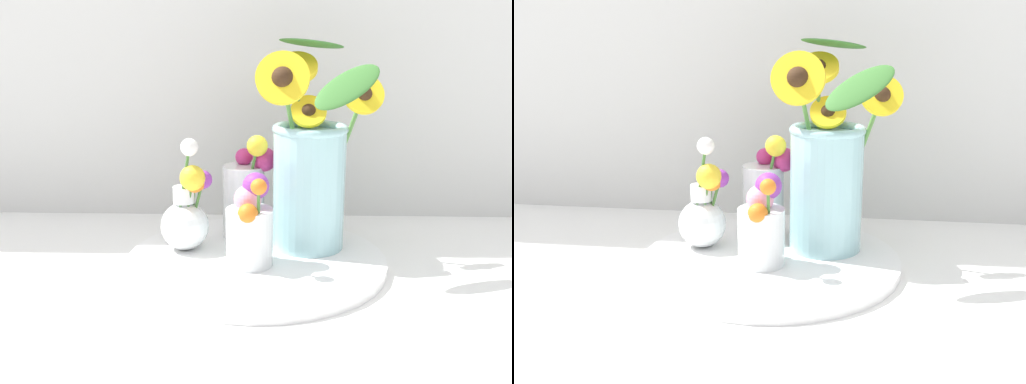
# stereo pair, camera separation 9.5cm
# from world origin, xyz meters

# --- Properties ---
(ground_plane) EXTENTS (6.00, 6.00, 0.00)m
(ground_plane) POSITION_xyz_m (0.00, 0.00, 0.00)
(ground_plane) COLOR white
(serving_tray) EXTENTS (0.42, 0.42, 0.02)m
(serving_tray) POSITION_xyz_m (0.02, 0.08, 0.01)
(serving_tray) COLOR white
(serving_tray) RESTS_ON ground_plane
(mason_jar_sunflowers) EXTENTS (0.22, 0.23, 0.35)m
(mason_jar_sunflowers) POSITION_xyz_m (0.11, 0.13, 0.14)
(mason_jar_sunflowers) COLOR #9ED1D6
(mason_jar_sunflowers) RESTS_ON serving_tray
(vase_small_center) EXTENTS (0.07, 0.08, 0.15)m
(vase_small_center) POSITION_xyz_m (0.02, 0.04, 0.08)
(vase_small_center) COLOR white
(vase_small_center) RESTS_ON serving_tray
(vase_bulb_right) EXTENTS (0.09, 0.08, 0.19)m
(vase_bulb_right) POSITION_xyz_m (-0.09, 0.11, 0.08)
(vase_bulb_right) COLOR white
(vase_bulb_right) RESTS_ON serving_tray
(vase_small_back) EXTENTS (0.09, 0.08, 0.19)m
(vase_small_back) POSITION_xyz_m (0.01, 0.17, 0.10)
(vase_small_back) COLOR white
(vase_small_back) RESTS_ON serving_tray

